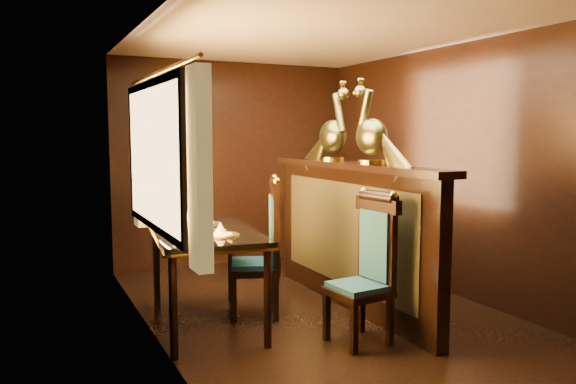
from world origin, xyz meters
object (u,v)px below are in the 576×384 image
object	(u,v)px
dining_table	(205,239)
chair_right	(267,243)
peacock_left	(372,120)
chair_left	(370,263)
peacock_right	(333,122)

from	to	relation	value
dining_table	chair_right	distance (m)	0.59
dining_table	peacock_left	xyz separation A→B (m)	(1.38, -0.39, 0.99)
chair_left	peacock_right	world-z (taller)	peacock_right
dining_table	peacock_left	bearing A→B (deg)	-8.79
chair_left	peacock_right	distance (m)	1.62
chair_left	peacock_left	bearing A→B (deg)	50.38
chair_right	peacock_right	world-z (taller)	peacock_right
chair_right	dining_table	bearing A→B (deg)	-154.32
peacock_left	peacock_right	distance (m)	0.66
chair_right	peacock_right	distance (m)	1.36
chair_left	peacock_left	distance (m)	1.25
chair_left	chair_right	world-z (taller)	chair_right
peacock_right	chair_right	bearing A→B (deg)	-164.41
chair_left	peacock_right	bearing A→B (deg)	68.77
peacock_left	peacock_right	size ratio (longest dim) A/B	1.00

